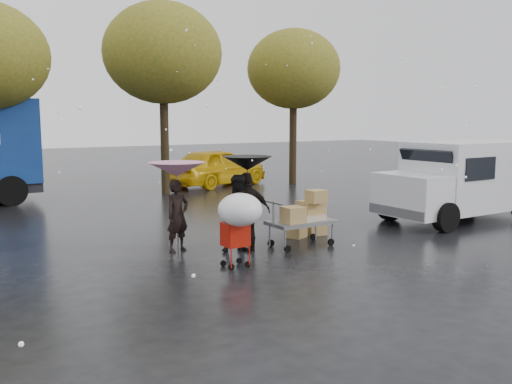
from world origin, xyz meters
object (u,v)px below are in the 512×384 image
person_pink (178,216)px  shopping_cart (239,214)px  vendor_cart (304,214)px  person_black (248,212)px  white_van (462,179)px  yellow_taxi (217,167)px

person_pink → shopping_cart: size_ratio=1.06×
vendor_cart → shopping_cart: bearing=-158.7°
vendor_cart → shopping_cart: size_ratio=1.04×
person_pink → vendor_cart: size_ratio=1.02×
person_pink → person_black: (1.31, -0.75, 0.08)m
person_pink → vendor_cart: person_pink is taller
person_black → white_van: 7.04m
person_pink → person_black: bearing=-45.2°
person_pink → yellow_taxi: bearing=42.2°
person_pink → white_van: 8.39m
person_pink → white_van: (8.34, -0.83, 0.38)m
person_pink → white_van: white_van is taller
shopping_cart → white_van: bearing=7.9°
person_pink → shopping_cart: (0.41, -1.93, 0.29)m
person_black → shopping_cart: size_ratio=1.16×
yellow_taxi → vendor_cart: bearing=144.1°
yellow_taxi → person_pink: bearing=130.0°
person_pink → shopping_cart: bearing=-93.3°
person_black → shopping_cart: 1.49m
vendor_cart → yellow_taxi: bearing=71.9°
vendor_cart → shopping_cart: (-2.19, -0.85, 0.34)m
person_pink → white_van: bearing=-21.1°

